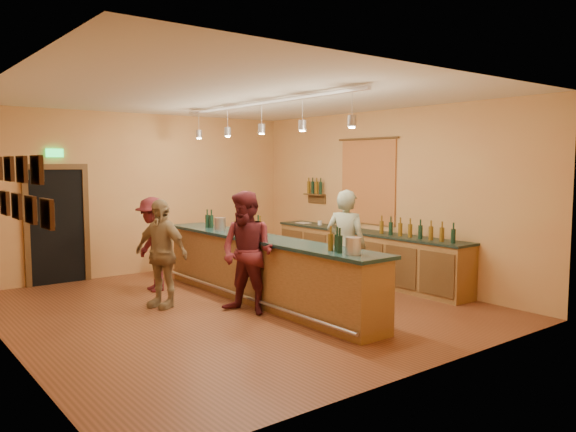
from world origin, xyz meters
TOP-DOWN VIEW (x-y plane):
  - floor at (0.00, 0.00)m, footprint 7.00×7.00m
  - ceiling at (0.00, 0.00)m, footprint 6.50×7.00m
  - wall_back at (0.00, 3.50)m, footprint 6.50×0.02m
  - wall_front at (0.00, -3.50)m, footprint 6.50×0.02m
  - wall_left at (-3.25, 0.00)m, footprint 0.02×7.00m
  - wall_right at (3.25, 0.00)m, footprint 0.02×7.00m
  - doorway at (-1.70, 3.47)m, footprint 1.15×0.09m
  - tapestry at (3.23, 0.40)m, footprint 0.03×1.40m
  - bottle_shelf at (3.17, 1.90)m, footprint 0.17×0.55m
  - picture_grid at (-3.21, -0.75)m, footprint 0.06×2.20m
  - back_counter at (2.97, 0.18)m, footprint 0.60×4.55m
  - tasting_bar at (0.45, -0.00)m, footprint 0.73×5.10m
  - pendant_track at (0.46, -0.00)m, footprint 0.11×4.60m
  - bartender at (1.47, -0.85)m, footprint 0.66×0.78m
  - customer_a at (-0.09, -0.41)m, footprint 0.97×1.07m
  - customer_b at (-0.94, 0.72)m, footprint 0.76×1.06m
  - customer_c at (-0.56, 1.83)m, footprint 0.70×1.11m
  - bar_stool at (1.87, 0.69)m, footprint 0.36×0.36m

SIDE VIEW (x-z plane):
  - floor at x=0.00m, z-range 0.00..0.00m
  - back_counter at x=2.97m, z-range -0.15..1.12m
  - tasting_bar at x=0.45m, z-range -0.08..1.30m
  - bar_stool at x=1.87m, z-range 0.23..0.98m
  - customer_c at x=-0.56m, z-range 0.00..1.64m
  - customer_b at x=-0.94m, z-range 0.00..1.67m
  - bartender at x=1.47m, z-range 0.00..1.81m
  - customer_a at x=-0.09m, z-range 0.00..1.81m
  - doorway at x=-1.70m, z-range -0.11..2.36m
  - wall_back at x=0.00m, z-range 0.00..3.20m
  - wall_front at x=0.00m, z-range 0.00..3.20m
  - wall_left at x=-3.25m, z-range 0.00..3.20m
  - wall_right at x=3.25m, z-range 0.00..3.20m
  - bottle_shelf at x=3.17m, z-range 1.39..1.94m
  - tapestry at x=3.23m, z-range 1.05..2.65m
  - picture_grid at x=-3.21m, z-range 1.60..2.30m
  - pendant_track at x=0.46m, z-range 2.73..3.24m
  - ceiling at x=0.00m, z-range 3.19..3.21m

